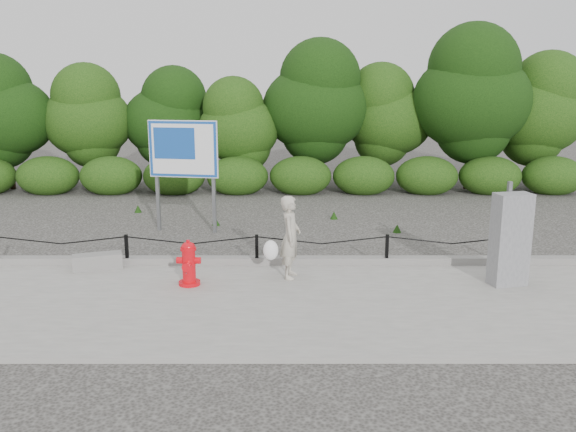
% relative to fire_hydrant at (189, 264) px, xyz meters
% --- Properties ---
extents(ground, '(90.00, 90.00, 0.00)m').
position_rel_fire_hydrant_xyz_m(ground, '(1.12, 1.16, -0.47)').
color(ground, '#2D2B28').
rests_on(ground, ground).
extents(sidewalk, '(14.00, 4.00, 0.08)m').
position_rel_fire_hydrant_xyz_m(sidewalk, '(1.12, -0.84, -0.43)').
color(sidewalk, gray).
rests_on(sidewalk, ground).
extents(curb, '(14.00, 0.22, 0.14)m').
position_rel_fire_hydrant_xyz_m(curb, '(1.12, 1.21, -0.32)').
color(curb, slate).
rests_on(curb, sidewalk).
extents(chain_barrier, '(10.06, 0.06, 0.60)m').
position_rel_fire_hydrant_xyz_m(chain_barrier, '(1.12, 1.16, -0.01)').
color(chain_barrier, black).
rests_on(chain_barrier, sidewalk).
extents(treeline, '(20.49, 3.73, 5.17)m').
position_rel_fire_hydrant_xyz_m(treeline, '(2.30, 10.07, 2.18)').
color(treeline, black).
rests_on(treeline, ground).
extents(fire_hydrant, '(0.42, 0.43, 0.81)m').
position_rel_fire_hydrant_xyz_m(fire_hydrant, '(0.00, 0.00, 0.00)').
color(fire_hydrant, red).
rests_on(fire_hydrant, sidewalk).
extents(pedestrian, '(0.70, 0.59, 1.50)m').
position_rel_fire_hydrant_xyz_m(pedestrian, '(1.74, 0.41, 0.35)').
color(pedestrian, '#ACA494').
rests_on(pedestrian, sidewalk).
extents(concrete_block, '(0.95, 0.58, 0.29)m').
position_rel_fire_hydrant_xyz_m(concrete_block, '(-1.88, 0.91, -0.24)').
color(concrete_block, gray).
rests_on(concrete_block, sidewalk).
extents(utility_cabinet, '(0.68, 0.50, 1.78)m').
position_rel_fire_hydrant_xyz_m(utility_cabinet, '(5.55, 0.03, 0.42)').
color(utility_cabinet, gray).
rests_on(utility_cabinet, sidewalk).
extents(advertising_sign, '(1.64, 0.39, 2.65)m').
position_rel_fire_hydrant_xyz_m(advertising_sign, '(-0.71, 4.02, 1.40)').
color(advertising_sign, slate).
rests_on(advertising_sign, ground).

